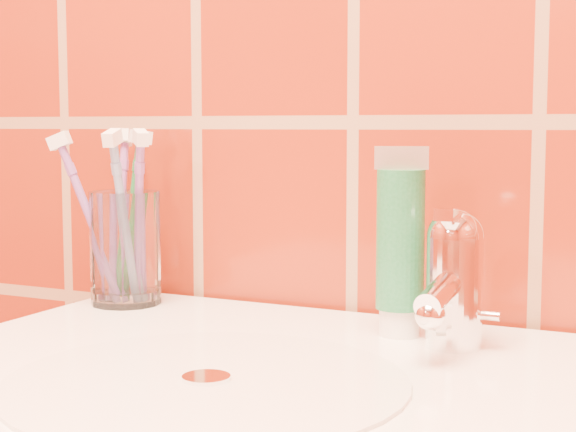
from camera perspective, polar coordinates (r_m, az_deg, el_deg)
The scene contains 8 objects.
glass_tumbler at distance 0.95m, azimuth -10.48°, elevation -2.04°, with size 0.07×0.07×0.12m, color white.
toothpaste_tube at distance 0.79m, azimuth 7.27°, elevation -2.05°, with size 0.05×0.04×0.17m.
faucet at distance 0.76m, azimuth 10.65°, elevation -3.71°, with size 0.05×0.11×0.12m.
toothbrush_0 at distance 0.93m, azimuth -9.67°, elevation -0.25°, with size 0.05×0.05×0.19m, color #824BA0, non-canonical shape.
toothbrush_1 at distance 0.95m, azimuth -12.61°, elevation -0.29°, with size 0.09×0.04×0.19m, color #74499E, non-canonical shape.
toothbrush_2 at distance 0.96m, azimuth -10.10°, elevation -0.06°, with size 0.04×0.05×0.19m, color #1C6B31, non-canonical shape.
toothbrush_3 at distance 0.97m, azimuth -10.74°, elevation -0.01°, with size 0.05×0.08×0.19m, color #834799, non-canonical shape.
toothbrush_4 at distance 0.92m, azimuth -10.56°, elevation -0.32°, with size 0.03×0.07×0.19m, color #6782B8, non-canonical shape.
Camera 1 is at (0.33, 0.37, 1.04)m, focal length 55.00 mm.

